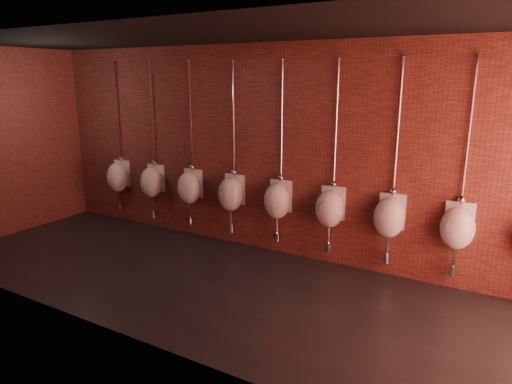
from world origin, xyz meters
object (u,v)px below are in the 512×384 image
at_px(urinal_4, 277,200).
at_px(urinal_6, 389,216).
at_px(urinal_0, 118,176).
at_px(urinal_1, 152,181).
at_px(urinal_2, 189,187).
at_px(urinal_5, 330,208).
at_px(urinal_3, 231,193).
at_px(urinal_7, 458,227).

xyz_separation_m(urinal_4, urinal_6, (1.69, 0.00, 0.00)).
height_order(urinal_0, urinal_1, same).
height_order(urinal_2, urinal_4, same).
relative_size(urinal_5, urinal_6, 1.00).
distance_m(urinal_0, urinal_1, 0.85).
height_order(urinal_0, urinal_6, same).
bearing_deg(urinal_0, urinal_4, 0.00).
bearing_deg(urinal_3, urinal_0, 180.00).
bearing_deg(urinal_0, urinal_1, 0.00).
bearing_deg(urinal_1, urinal_0, 180.00).
relative_size(urinal_0, urinal_2, 1.00).
xyz_separation_m(urinal_3, urinal_7, (3.38, 0.00, 0.00)).
distance_m(urinal_0, urinal_7, 5.92).
bearing_deg(urinal_3, urinal_6, 0.00).
distance_m(urinal_0, urinal_4, 3.38).
xyz_separation_m(urinal_5, urinal_6, (0.85, 0.00, 0.00)).
bearing_deg(urinal_7, urinal_4, 180.00).
bearing_deg(urinal_2, urinal_5, 0.00).
xyz_separation_m(urinal_1, urinal_5, (3.38, 0.00, 0.00)).
bearing_deg(urinal_5, urinal_6, 0.00).
xyz_separation_m(urinal_0, urinal_2, (1.69, 0.00, 0.00)).
distance_m(urinal_3, urinal_5, 1.69).
bearing_deg(urinal_4, urinal_3, 180.00).
bearing_deg(urinal_7, urinal_0, 180.00).
xyz_separation_m(urinal_0, urinal_7, (5.92, 0.00, 0.00)).
height_order(urinal_0, urinal_2, same).
bearing_deg(urinal_6, urinal_3, 180.00).
distance_m(urinal_2, urinal_4, 1.69).
height_order(urinal_3, urinal_6, same).
relative_size(urinal_2, urinal_7, 1.00).
xyz_separation_m(urinal_2, urinal_6, (3.38, 0.00, 0.00)).
xyz_separation_m(urinal_0, urinal_6, (5.07, 0.00, 0.00)).
distance_m(urinal_0, urinal_3, 2.54).
relative_size(urinal_2, urinal_3, 1.00).
distance_m(urinal_1, urinal_4, 2.54).
xyz_separation_m(urinal_0, urinal_5, (4.23, 0.00, 0.00)).
relative_size(urinal_4, urinal_7, 1.00).
bearing_deg(urinal_5, urinal_0, 180.00).
xyz_separation_m(urinal_2, urinal_3, (0.85, 0.00, 0.00)).
distance_m(urinal_1, urinal_3, 1.69).
distance_m(urinal_2, urinal_7, 4.23).
bearing_deg(urinal_0, urinal_3, 0.00).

